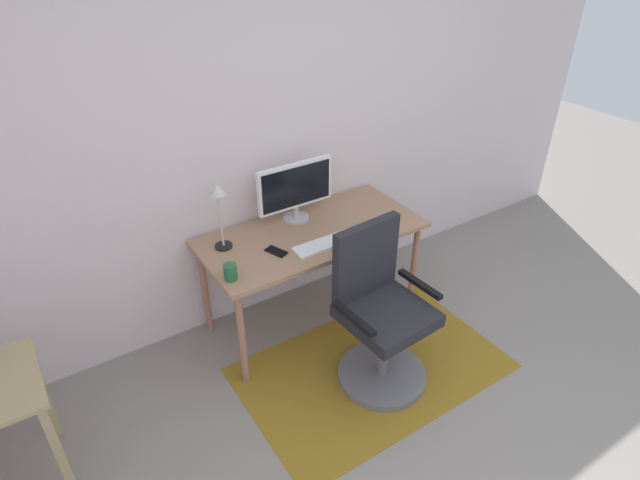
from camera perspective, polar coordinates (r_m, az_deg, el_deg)
wall_back at (r=3.53m, az=-4.40°, el=11.87°), size 6.00×0.10×2.60m
area_rug at (r=3.53m, az=5.64°, el=-13.61°), size 1.66×1.05×0.01m
desk at (r=3.49m, az=-0.86°, el=-0.05°), size 1.48×0.69×0.73m
monitor at (r=3.49m, az=-2.70°, el=5.69°), size 0.55×0.18×0.41m
keyboard at (r=3.31m, az=0.61°, el=-0.39°), size 0.43×0.13×0.02m
computer_mouse at (r=3.46m, az=5.75°, el=1.24°), size 0.06×0.10×0.03m
coffee_cup at (r=3.03m, az=-9.71°, el=-3.44°), size 0.08×0.08×0.10m
cell_phone at (r=3.25m, az=-4.77°, el=-1.25°), size 0.11×0.16×0.01m
desk_lamp at (r=3.19m, az=-10.94°, el=3.94°), size 0.11×0.11×0.43m
office_chair at (r=3.21m, az=6.49°, el=-8.79°), size 0.58×0.56×1.04m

